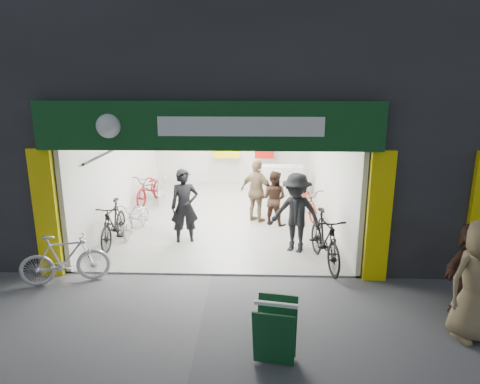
# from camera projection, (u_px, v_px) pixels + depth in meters

# --- Properties ---
(ground) EXTENTS (60.00, 60.00, 0.00)m
(ground) POSITION_uv_depth(u_px,v_px,m) (212.00, 275.00, 8.70)
(ground) COLOR #56565B
(ground) RESTS_ON ground
(building) EXTENTS (17.00, 10.27, 8.00)m
(building) POSITION_uv_depth(u_px,v_px,m) (258.00, 64.00, 12.39)
(building) COLOR #232326
(building) RESTS_ON ground
(bike_left_front) EXTENTS (0.76, 1.71, 0.87)m
(bike_left_front) POSITION_uv_depth(u_px,v_px,m) (137.00, 217.00, 10.99)
(bike_left_front) COLOR #ABAAAF
(bike_left_front) RESTS_ON ground
(bike_left_midfront) EXTENTS (0.52, 1.81, 1.09)m
(bike_left_midfront) POSITION_uv_depth(u_px,v_px,m) (113.00, 224.00, 10.18)
(bike_left_midfront) COLOR black
(bike_left_midfront) RESTS_ON ground
(bike_left_midback) EXTENTS (0.97, 1.94, 0.97)m
(bike_left_midback) POSITION_uv_depth(u_px,v_px,m) (150.00, 189.00, 13.67)
(bike_left_midback) COLOR maroon
(bike_left_midback) RESTS_ON ground
(bike_left_back) EXTENTS (0.70, 1.61, 0.94)m
(bike_left_back) POSITION_uv_depth(u_px,v_px,m) (160.00, 188.00, 13.83)
(bike_left_back) COLOR #BBBCC0
(bike_left_back) RESTS_ON ground
(bike_right_front) EXTENTS (0.84, 2.02, 1.18)m
(bike_right_front) POSITION_uv_depth(u_px,v_px,m) (325.00, 239.00, 9.05)
(bike_right_front) COLOR black
(bike_right_front) RESTS_ON ground
(bike_right_mid) EXTENTS (0.85, 1.80, 0.91)m
(bike_right_mid) POSITION_uv_depth(u_px,v_px,m) (308.00, 202.00, 12.32)
(bike_right_mid) COLOR maroon
(bike_right_mid) RESTS_ON ground
(bike_right_back) EXTENTS (0.80, 1.75, 1.02)m
(bike_right_back) POSITION_uv_depth(u_px,v_px,m) (294.00, 182.00, 14.40)
(bike_right_back) COLOR #B2B1B6
(bike_right_back) RESTS_ON ground
(parked_bike) EXTENTS (1.74, 0.97, 1.01)m
(parked_bike) POSITION_uv_depth(u_px,v_px,m) (65.00, 259.00, 8.27)
(parked_bike) COLOR silver
(parked_bike) RESTS_ON ground
(customer_a) EXTENTS (0.76, 0.59, 1.83)m
(customer_a) POSITION_uv_depth(u_px,v_px,m) (185.00, 207.00, 10.23)
(customer_a) COLOR black
(customer_a) RESTS_ON ground
(customer_b) EXTENTS (0.90, 0.81, 1.51)m
(customer_b) POSITION_uv_depth(u_px,v_px,m) (274.00, 198.00, 11.54)
(customer_b) COLOR #382319
(customer_b) RESTS_ON ground
(customer_c) EXTENTS (1.39, 1.14, 1.87)m
(customer_c) POSITION_uv_depth(u_px,v_px,m) (296.00, 214.00, 9.65)
(customer_c) COLOR black
(customer_c) RESTS_ON ground
(customer_d) EXTENTS (1.11, 0.94, 1.78)m
(customer_d) POSITION_uv_depth(u_px,v_px,m) (257.00, 192.00, 11.70)
(customer_d) COLOR olive
(customer_d) RESTS_ON ground
(pedestrian_near) EXTENTS (1.02, 0.76, 1.90)m
(pedestrian_near) POSITION_uv_depth(u_px,v_px,m) (478.00, 281.00, 6.38)
(pedestrian_near) COLOR olive
(pedestrian_near) RESTS_ON ground
(pedestrian_far) EXTENTS (1.53, 1.14, 1.61)m
(pedestrian_far) POSITION_uv_depth(u_px,v_px,m) (470.00, 269.00, 7.12)
(pedestrian_far) COLOR #3C241B
(pedestrian_far) RESTS_ON ground
(sandwich_board) EXTENTS (0.67, 0.68, 0.89)m
(sandwich_board) POSITION_uv_depth(u_px,v_px,m) (275.00, 330.00, 5.94)
(sandwich_board) COLOR #10411F
(sandwich_board) RESTS_ON ground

